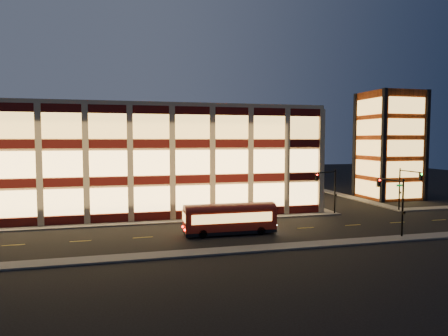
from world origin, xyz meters
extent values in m
plane|color=black|center=(0.00, 0.00, 0.00)|extent=(200.00, 200.00, 0.00)
cube|color=#514F4C|center=(-3.00, 1.00, 0.07)|extent=(54.00, 2.00, 0.15)
cube|color=#514F4C|center=(23.00, 17.00, 0.07)|extent=(2.00, 30.00, 0.15)
cube|color=#514F4C|center=(40.00, 1.00, 0.07)|extent=(14.00, 2.00, 0.15)
cube|color=#514F4C|center=(34.00, 17.00, 0.07)|extent=(2.00, 30.00, 0.15)
cube|color=#514F4C|center=(0.00, -13.00, 0.07)|extent=(100.00, 2.00, 0.15)
cube|color=tan|center=(-3.00, 17.00, 7.00)|extent=(50.00, 30.00, 14.00)
cube|color=tan|center=(-3.00, 17.00, 14.25)|extent=(50.40, 30.40, 0.50)
cube|color=#470C0A|center=(-3.00, 1.88, 0.65)|extent=(50.10, 0.25, 1.00)
cube|color=#F0BA65|center=(-3.00, 1.90, 2.75)|extent=(49.00, 0.20, 3.00)
cube|color=#470C0A|center=(22.12, 17.00, 0.65)|extent=(0.25, 30.10, 1.00)
cube|color=#F0BA65|center=(22.10, 17.00, 2.75)|extent=(0.20, 29.00, 3.00)
cube|color=#470C0A|center=(-3.00, 1.88, 5.05)|extent=(50.10, 0.25, 1.00)
cube|color=#F0BA65|center=(-3.00, 1.90, 7.15)|extent=(49.00, 0.20, 3.00)
cube|color=#470C0A|center=(22.12, 17.00, 5.05)|extent=(0.25, 30.10, 1.00)
cube|color=#F0BA65|center=(22.10, 17.00, 7.15)|extent=(0.20, 29.00, 3.00)
cube|color=#470C0A|center=(-3.00, 1.88, 9.45)|extent=(50.10, 0.25, 1.00)
cube|color=#F0BA65|center=(-3.00, 1.90, 11.55)|extent=(49.00, 0.20, 3.00)
cube|color=#470C0A|center=(22.12, 17.00, 9.45)|extent=(0.25, 30.10, 1.00)
cube|color=#F0BA65|center=(22.10, 17.00, 11.55)|extent=(0.20, 29.00, 3.00)
cube|color=#8C3814|center=(40.00, 12.00, 9.00)|extent=(8.00, 8.00, 18.00)
cube|color=black|center=(36.00, 8.00, 9.00)|extent=(0.60, 0.60, 18.00)
cube|color=black|center=(44.00, 8.00, 9.00)|extent=(0.60, 0.60, 18.00)
cube|color=black|center=(36.00, 16.00, 9.00)|extent=(0.60, 0.60, 18.00)
cube|color=black|center=(44.00, 16.00, 9.00)|extent=(0.60, 0.60, 18.00)
cube|color=#F3B655|center=(40.00, 7.92, 1.80)|extent=(6.60, 0.16, 2.60)
cube|color=#F3B655|center=(35.92, 12.00, 1.80)|extent=(0.16, 6.60, 2.60)
cube|color=#F3B655|center=(40.00, 7.92, 5.20)|extent=(6.60, 0.16, 2.60)
cube|color=#F3B655|center=(35.92, 12.00, 5.20)|extent=(0.16, 6.60, 2.60)
cube|color=#F3B655|center=(40.00, 7.92, 8.60)|extent=(6.60, 0.16, 2.60)
cube|color=#F3B655|center=(35.92, 12.00, 8.60)|extent=(0.16, 6.60, 2.60)
cube|color=#F3B655|center=(40.00, 7.92, 12.00)|extent=(6.60, 0.16, 2.60)
cube|color=#F3B655|center=(35.92, 12.00, 12.00)|extent=(0.16, 6.60, 2.60)
cube|color=#F3B655|center=(40.00, 7.92, 15.40)|extent=(6.60, 0.16, 2.60)
cube|color=#F3B655|center=(35.92, 12.00, 15.40)|extent=(0.16, 6.60, 2.60)
cylinder|color=black|center=(23.50, 0.80, 3.00)|extent=(0.18, 0.18, 6.00)
cylinder|color=black|center=(21.75, 0.05, 5.70)|extent=(3.56, 1.63, 0.14)
cube|color=black|center=(20.00, -0.70, 5.20)|extent=(0.32, 0.32, 0.95)
sphere|color=#FF0C05|center=(20.00, -0.88, 5.50)|extent=(0.20, 0.20, 0.20)
cube|color=black|center=(23.50, 0.60, 2.60)|extent=(0.25, 0.18, 0.28)
cylinder|color=black|center=(33.50, 0.80, 3.00)|extent=(0.18, 0.18, 6.00)
cylinder|color=black|center=(33.50, -1.20, 5.70)|extent=(0.14, 4.00, 0.14)
cube|color=black|center=(33.50, -3.20, 5.20)|extent=(0.32, 0.32, 0.95)
sphere|color=#0CFF26|center=(33.50, -3.38, 5.50)|extent=(0.20, 0.20, 0.20)
cube|color=black|center=(33.50, 0.60, 2.60)|extent=(0.25, 0.18, 0.28)
cube|color=#0C7226|center=(33.50, 0.65, 3.60)|extent=(1.20, 0.06, 0.28)
cylinder|color=black|center=(23.50, -12.50, 3.00)|extent=(0.18, 0.18, 6.00)
cylinder|color=black|center=(23.50, -10.50, 5.70)|extent=(0.14, 4.00, 0.14)
cube|color=black|center=(23.50, -8.50, 5.20)|extent=(0.32, 0.32, 0.95)
sphere|color=#FF0C05|center=(23.50, -8.68, 5.50)|extent=(0.20, 0.20, 0.20)
cube|color=black|center=(23.50, -12.70, 2.60)|extent=(0.25, 0.18, 0.28)
cube|color=maroon|center=(6.95, -6.71, 1.64)|extent=(9.67, 2.50, 2.22)
cube|color=black|center=(6.95, -6.71, 0.34)|extent=(9.67, 2.50, 0.34)
cylinder|color=black|center=(3.86, -7.75, 0.43)|extent=(0.87, 0.30, 0.87)
cylinder|color=black|center=(3.88, -5.62, 0.43)|extent=(0.87, 0.30, 0.87)
cylinder|color=black|center=(10.03, -7.81, 0.43)|extent=(0.87, 0.30, 0.87)
cylinder|color=black|center=(10.05, -5.68, 0.43)|extent=(0.87, 0.30, 0.87)
cube|color=#F3B655|center=(6.94, -7.95, 1.93)|extent=(8.49, 0.14, 0.96)
cube|color=#F3B655|center=(6.96, -5.48, 1.93)|extent=(8.49, 0.14, 0.96)
camera|label=1|loc=(-3.82, -46.74, 9.90)|focal=32.00mm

